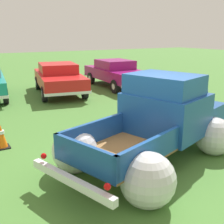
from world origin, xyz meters
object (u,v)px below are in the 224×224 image
object	(u,v)px
vintage_pickup_truck	(158,126)
show_car_1	(59,77)
lane_cone_0	(197,118)
lane_cone_1	(1,136)
show_car_2	(116,72)

from	to	relation	value
vintage_pickup_truck	show_car_1	world-z (taller)	vintage_pickup_truck
vintage_pickup_truck	lane_cone_0	distance (m)	2.62
vintage_pickup_truck	lane_cone_0	size ratio (longest dim) A/B	7.90
lane_cone_0	lane_cone_1	xyz separation A→B (m)	(-5.43, 1.43, 0.00)
show_car_2	lane_cone_1	bearing A→B (deg)	-46.96
show_car_2	lane_cone_0	world-z (taller)	show_car_2
show_car_2	show_car_1	bearing A→B (deg)	-84.43
show_car_1	lane_cone_1	distance (m)	6.69
lane_cone_0	show_car_2	bearing A→B (deg)	78.03
show_car_2	lane_cone_0	xyz separation A→B (m)	(-1.51, -7.13, -0.47)
vintage_pickup_truck	show_car_2	distance (m)	9.00
vintage_pickup_truck	lane_cone_0	xyz separation A→B (m)	(2.39, 0.98, -0.45)
show_car_1	lane_cone_0	world-z (taller)	show_car_1
vintage_pickup_truck	show_car_2	world-z (taller)	vintage_pickup_truck
vintage_pickup_truck	show_car_1	bearing A→B (deg)	68.53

